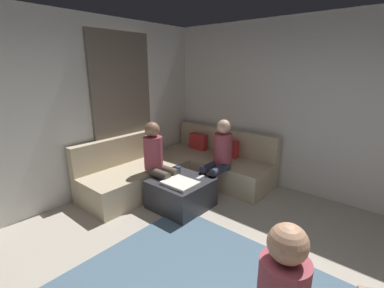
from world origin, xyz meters
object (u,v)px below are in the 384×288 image
(person_on_couch_side, at_px, (158,159))
(person_on_couch_back, at_px, (219,155))
(sectional_couch, at_px, (181,168))
(ottoman, at_px, (181,193))
(game_remote, at_px, (200,178))
(coffee_mug, at_px, (178,169))

(person_on_couch_side, bearing_deg, person_on_couch_back, 140.54)
(sectional_couch, xyz_separation_m, person_on_couch_back, (0.75, 0.06, 0.38))
(person_on_couch_back, bearing_deg, person_on_couch_side, 50.54)
(sectional_couch, bearing_deg, ottoman, -48.10)
(ottoman, height_order, game_remote, game_remote)
(person_on_couch_side, bearing_deg, sectional_couch, -167.61)
(ottoman, relative_size, person_on_couch_back, 0.63)
(game_remote, bearing_deg, person_on_couch_back, 88.28)
(person_on_couch_back, height_order, person_on_couch_side, same)
(ottoman, bearing_deg, coffee_mug, 140.71)
(ottoman, bearing_deg, person_on_couch_side, -172.15)
(coffee_mug, bearing_deg, sectional_couch, 127.34)
(sectional_couch, xyz_separation_m, person_on_couch_side, (0.15, -0.67, 0.38))
(coffee_mug, bearing_deg, ottoman, -39.29)
(ottoman, xyz_separation_m, person_on_couch_side, (-0.41, -0.06, 0.45))
(sectional_couch, bearing_deg, person_on_couch_side, -77.61)
(sectional_couch, relative_size, game_remote, 17.00)
(coffee_mug, distance_m, game_remote, 0.40)
(ottoman, height_order, person_on_couch_side, person_on_couch_side)
(sectional_couch, relative_size, ottoman, 3.36)
(ottoman, xyz_separation_m, game_remote, (0.18, 0.22, 0.22))
(person_on_couch_side, bearing_deg, ottoman, 97.85)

